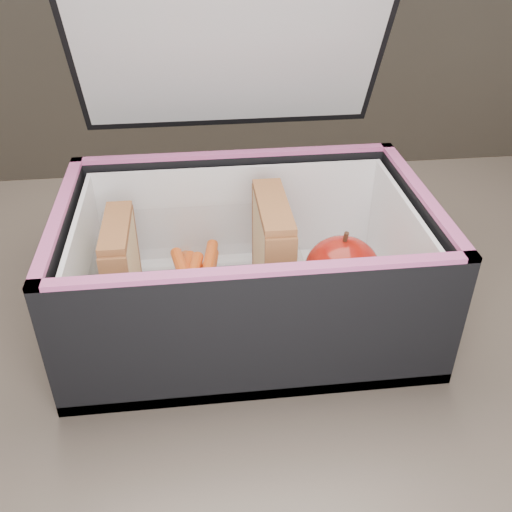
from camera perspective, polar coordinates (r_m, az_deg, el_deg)
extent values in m
cube|color=#52473E|center=(0.54, 2.88, -10.87)|extent=(1.20, 0.80, 0.03)
cube|color=black|center=(0.62, -2.65, 19.94)|extent=(0.32, 0.10, 0.19)
cube|color=tan|center=(0.54, -13.96, -1.47)|extent=(0.01, 0.08, 0.09)
cube|color=#B25655|center=(0.54, -13.17, -1.73)|extent=(0.01, 0.08, 0.08)
cube|color=tan|center=(0.54, -12.47, -1.38)|extent=(0.01, 0.08, 0.09)
cube|color=#935935|center=(0.52, -13.87, 2.81)|extent=(0.02, 0.08, 0.01)
cube|color=tan|center=(0.54, 0.78, 0.01)|extent=(0.01, 0.09, 0.10)
cube|color=#B25655|center=(0.54, 1.63, -0.29)|extent=(0.01, 0.09, 0.09)
cube|color=tan|center=(0.54, 2.50, 0.12)|extent=(0.01, 0.09, 0.10)
cube|color=#935935|center=(0.51, 1.73, 5.03)|extent=(0.03, 0.10, 0.01)
cylinder|color=#D44B11|center=(0.56, -4.89, -4.11)|extent=(0.02, 0.10, 0.01)
cylinder|color=#D44B11|center=(0.56, -4.76, -2.31)|extent=(0.03, 0.10, 0.01)
cylinder|color=#D44B11|center=(0.55, -7.09, -2.24)|extent=(0.03, 0.10, 0.01)
cylinder|color=#D44B11|center=(0.58, -6.42, -2.41)|extent=(0.02, 0.10, 0.01)
cylinder|color=#D44B11|center=(0.56, -7.30, -2.61)|extent=(0.03, 0.10, 0.01)
cylinder|color=#D44B11|center=(0.56, -4.84, -1.44)|extent=(0.03, 0.10, 0.01)
cylinder|color=#D44B11|center=(0.57, -5.33, -3.62)|extent=(0.03, 0.10, 0.01)
cylinder|color=#D44B11|center=(0.56, -5.36, -2.83)|extent=(0.03, 0.10, 0.01)
cylinder|color=#D44B11|center=(0.54, -6.64, -2.85)|extent=(0.03, 0.10, 0.01)
cylinder|color=#D44B11|center=(0.58, -6.52, -2.78)|extent=(0.02, 0.10, 0.01)
cube|color=white|center=(0.57, 8.60, -4.02)|extent=(0.08, 0.08, 0.01)
ellipsoid|color=#890509|center=(0.54, 8.61, -1.50)|extent=(0.09, 0.09, 0.07)
cylinder|color=#422617|center=(0.52, 8.95, 1.83)|extent=(0.01, 0.01, 0.01)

